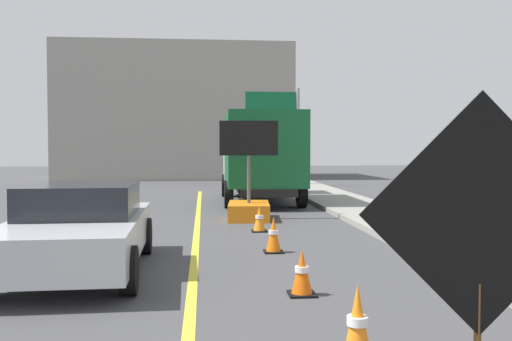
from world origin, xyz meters
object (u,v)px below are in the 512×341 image
arrow_board_trailer (249,202)px  traffic_cone_mid_lane (302,273)px  pickup_car (80,228)px  box_truck (260,154)px  traffic_cone_far_lane (274,235)px  roadwork_sign (480,221)px  highway_guide_sign (283,119)px  traffic_cone_near_sign (357,327)px  traffic_cone_curbside (259,219)px

arrow_board_trailer → traffic_cone_mid_lane: 7.98m
pickup_car → traffic_cone_mid_lane: size_ratio=7.45×
box_truck → traffic_cone_far_lane: size_ratio=10.17×
roadwork_sign → highway_guide_sign: size_ratio=0.47×
arrow_board_trailer → highway_guide_sign: bearing=77.9°
roadwork_sign → traffic_cone_mid_lane: (-0.53, 3.73, -1.17)m
traffic_cone_near_sign → traffic_cone_far_lane: (-0.05, 5.57, -0.05)m
traffic_cone_mid_lane → traffic_cone_curbside: (-0.00, 5.68, -0.00)m
arrow_board_trailer → traffic_cone_curbside: (0.06, -2.30, -0.18)m
traffic_cone_mid_lane → traffic_cone_curbside: bearing=90.0°
arrow_board_trailer → traffic_cone_far_lane: (0.07, -4.93, -0.15)m
roadwork_sign → traffic_cone_far_lane: roadwork_sign is taller
traffic_cone_curbside → highway_guide_sign: bearing=79.9°
arrow_board_trailer → box_truck: (0.81, 4.78, 1.25)m
box_truck → highway_guide_sign: highway_guide_sign is taller
arrow_board_trailer → traffic_cone_mid_lane: size_ratio=4.45×
highway_guide_sign → roadwork_sign: bearing=-95.1°
arrow_board_trailer → highway_guide_sign: (2.79, 13.03, 2.94)m
traffic_cone_curbside → box_truck: bearing=84.0°
traffic_cone_near_sign → roadwork_sign: bearing=-68.3°
traffic_cone_far_lane → roadwork_sign: bearing=-85.5°
roadwork_sign → traffic_cone_curbside: 9.50m
traffic_cone_near_sign → traffic_cone_far_lane: bearing=90.5°
pickup_car → traffic_cone_curbside: bearing=50.7°
arrow_board_trailer → pickup_car: arrow_board_trailer is taller
traffic_cone_near_sign → traffic_cone_curbside: (-0.05, 8.19, -0.08)m
pickup_car → traffic_cone_curbside: pickup_car is taller
highway_guide_sign → box_truck: bearing=-103.5°
roadwork_sign → pickup_car: (-3.77, 5.45, -0.78)m
highway_guide_sign → traffic_cone_curbside: highway_guide_sign is taller
highway_guide_sign → traffic_cone_near_sign: bearing=-96.5°
arrow_board_trailer → box_truck: size_ratio=0.39×
pickup_car → traffic_cone_near_sign: 5.37m
traffic_cone_mid_lane → traffic_cone_far_lane: 3.05m
traffic_cone_near_sign → traffic_cone_mid_lane: 2.51m
traffic_cone_near_sign → traffic_cone_curbside: bearing=90.3°
highway_guide_sign → traffic_cone_near_sign: (-2.68, -23.53, -3.05)m
roadwork_sign → pickup_car: roadwork_sign is taller
highway_guide_sign → traffic_cone_mid_lane: size_ratio=8.24×
roadwork_sign → pickup_car: size_ratio=0.52×
traffic_cone_far_lane → highway_guide_sign: bearing=81.4°
roadwork_sign → highway_guide_sign: (2.19, 24.75, 1.95)m
arrow_board_trailer → traffic_cone_near_sign: (0.11, -10.50, -0.10)m
arrow_board_trailer → traffic_cone_curbside: size_ratio=4.46×
pickup_car → traffic_cone_near_sign: pickup_car is taller
arrow_board_trailer → highway_guide_sign: highway_guide_sign is taller
arrow_board_trailer → traffic_cone_mid_lane: arrow_board_trailer is taller
roadwork_sign → pickup_car: 6.67m
roadwork_sign → traffic_cone_near_sign: (-0.48, 1.22, -1.09)m
roadwork_sign → traffic_cone_curbside: size_ratio=3.86×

